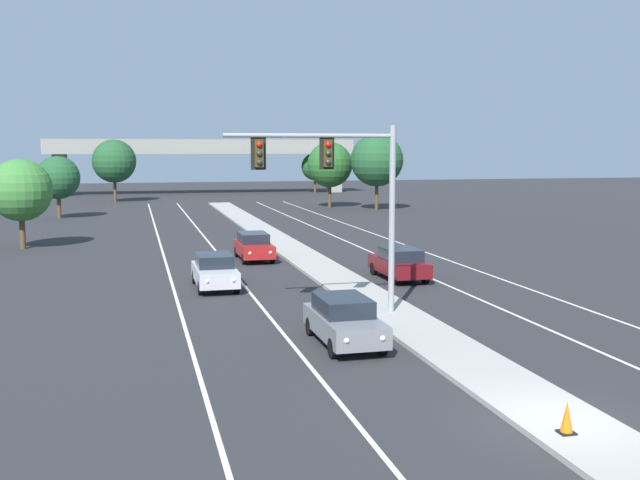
{
  "coord_description": "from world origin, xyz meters",
  "views": [
    {
      "loc": [
        -9.7,
        -15.45,
        6.51
      ],
      "look_at": [
        -3.2,
        10.89,
        3.2
      ],
      "focal_mm": 42.62,
      "sensor_mm": 36.0,
      "label": 1
    }
  ],
  "objects": [
    {
      "name": "tree_far_left_a",
      "position": [
        -16.7,
        36.38,
        3.79
      ],
      "size": [
        4.02,
        4.02,
        5.81
      ],
      "color": "#4C3823",
      "rests_on": "ground"
    },
    {
      "name": "edge_stripe_right",
      "position": [
        8.0,
        25.0,
        0.0
      ],
      "size": [
        0.14,
        100.0,
        0.01
      ],
      "primitive_type": "cube",
      "color": "silver",
      "rests_on": "ground"
    },
    {
      "name": "tree_far_right_c",
      "position": [
        11.17,
        64.7,
        4.65
      ],
      "size": [
        4.92,
        4.92,
        7.12
      ],
      "color": "#4C3823",
      "rests_on": "ground"
    },
    {
      "name": "overhead_signal_mast",
      "position": [
        -2.08,
        12.09,
        5.28
      ],
      "size": [
        6.57,
        0.44,
        7.2
      ],
      "color": "gray",
      "rests_on": "median_island"
    },
    {
      "name": "tree_far_left_b",
      "position": [
        -11.77,
        78.72,
        4.9
      ],
      "size": [
        5.18,
        5.18,
        7.49
      ],
      "color": "#4C3823",
      "rests_on": "ground"
    },
    {
      "name": "overpass_bridge",
      "position": [
        0.0,
        92.88,
        5.78
      ],
      "size": [
        42.4,
        6.4,
        7.65
      ],
      "color": "gray",
      "rests_on": "ground"
    },
    {
      "name": "tree_far_right_b",
      "position": [
        15.1,
        60.27,
        5.21
      ],
      "size": [
        5.51,
        5.51,
        7.97
      ],
      "color": "#4C3823",
      "rests_on": "ground"
    },
    {
      "name": "tree_far_left_c",
      "position": [
        -16.36,
        58.16,
        3.76
      ],
      "size": [
        3.98,
        3.98,
        5.76
      ],
      "color": "#4C3823",
      "rests_on": "ground"
    },
    {
      "name": "ground_plane",
      "position": [
        0.0,
        0.0,
        0.0
      ],
      "size": [
        260.0,
        260.0,
        0.0
      ],
      "primitive_type": "plane",
      "color": "#28282B"
    },
    {
      "name": "car_oncoming_red",
      "position": [
        -2.96,
        27.94,
        0.82
      ],
      "size": [
        1.84,
        4.48,
        1.58
      ],
      "color": "maroon",
      "rests_on": "ground"
    },
    {
      "name": "car_receding_darkred",
      "position": [
        3.04,
        19.74,
        0.82
      ],
      "size": [
        1.87,
        4.49,
        1.58
      ],
      "color": "#5B0F14",
      "rests_on": "ground"
    },
    {
      "name": "edge_stripe_left",
      "position": [
        -8.0,
        25.0,
        0.0
      ],
      "size": [
        0.14,
        100.0,
        0.01
      ],
      "primitive_type": "cube",
      "color": "silver",
      "rests_on": "ground"
    },
    {
      "name": "car_oncoming_silver",
      "position": [
        -6.12,
        19.54,
        0.82
      ],
      "size": [
        1.85,
        4.48,
        1.58
      ],
      "color": "#B7B7BC",
      "rests_on": "ground"
    },
    {
      "name": "median_island",
      "position": [
        0.0,
        18.0,
        0.07
      ],
      "size": [
        2.4,
        110.0,
        0.15
      ],
      "primitive_type": "cube",
      "color": "#9E9B93",
      "rests_on": "ground"
    },
    {
      "name": "lane_stripe_oncoming_center",
      "position": [
        -4.7,
        25.0,
        0.0
      ],
      "size": [
        0.14,
        100.0,
        0.01
      ],
      "primitive_type": "cube",
      "color": "silver",
      "rests_on": "ground"
    },
    {
      "name": "car_oncoming_grey",
      "position": [
        -3.01,
        8.31,
        0.82
      ],
      "size": [
        1.85,
        4.48,
        1.58
      ],
      "color": "slate",
      "rests_on": "ground"
    },
    {
      "name": "traffic_cone_median_nose",
      "position": [
        -0.42,
        -0.9,
        0.51
      ],
      "size": [
        0.36,
        0.36,
        0.74
      ],
      "color": "black",
      "rests_on": "median_island"
    },
    {
      "name": "tree_far_right_a",
      "position": [
        16.09,
        92.07,
        3.74
      ],
      "size": [
        3.96,
        3.96,
        5.73
      ],
      "color": "#4C3823",
      "rests_on": "ground"
    },
    {
      "name": "lane_stripe_receding_center",
      "position": [
        4.7,
        25.0,
        0.0
      ],
      "size": [
        0.14,
        100.0,
        0.01
      ],
      "primitive_type": "cube",
      "color": "silver",
      "rests_on": "ground"
    }
  ]
}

